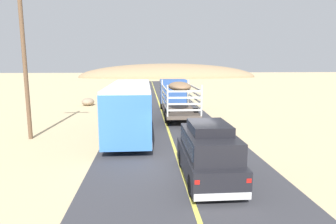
{
  "coord_description": "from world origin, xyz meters",
  "views": [
    {
      "loc": [
        -1.52,
        -11.96,
        4.58
      ],
      "look_at": [
        0.0,
        7.6,
        1.24
      ],
      "focal_mm": 31.33,
      "sensor_mm": 36.0,
      "label": 1
    }
  ],
  "objects_px": {
    "bus": "(130,107)",
    "suv_near": "(208,152)",
    "livestock_truck": "(175,93)",
    "power_pole_near": "(24,60)",
    "boulder_near_shoulder": "(88,102)"
  },
  "relations": [
    {
      "from": "bus",
      "to": "suv_near",
      "type": "bearing_deg",
      "value": -66.67
    },
    {
      "from": "livestock_truck",
      "to": "boulder_near_shoulder",
      "type": "distance_m",
      "value": 10.46
    },
    {
      "from": "livestock_truck",
      "to": "power_pole_near",
      "type": "xyz_separation_m",
      "value": [
        -9.68,
        -8.53,
        2.92
      ]
    },
    {
      "from": "livestock_truck",
      "to": "bus",
      "type": "bearing_deg",
      "value": -115.18
    },
    {
      "from": "bus",
      "to": "boulder_near_shoulder",
      "type": "xyz_separation_m",
      "value": [
        -5.2,
        13.17,
        -1.35
      ]
    },
    {
      "from": "boulder_near_shoulder",
      "to": "suv_near",
      "type": "bearing_deg",
      "value": -67.78
    },
    {
      "from": "power_pole_near",
      "to": "boulder_near_shoulder",
      "type": "height_order",
      "value": "power_pole_near"
    },
    {
      "from": "bus",
      "to": "boulder_near_shoulder",
      "type": "relative_size",
      "value": 6.11
    },
    {
      "from": "bus",
      "to": "power_pole_near",
      "type": "xyz_separation_m",
      "value": [
        -6.01,
        -0.72,
        2.96
      ]
    },
    {
      "from": "suv_near",
      "to": "livestock_truck",
      "type": "xyz_separation_m",
      "value": [
        0.3,
        15.61,
        0.64
      ]
    },
    {
      "from": "livestock_truck",
      "to": "bus",
      "type": "distance_m",
      "value": 8.62
    },
    {
      "from": "boulder_near_shoulder",
      "to": "power_pole_near",
      "type": "bearing_deg",
      "value": -93.36
    },
    {
      "from": "power_pole_near",
      "to": "boulder_near_shoulder",
      "type": "xyz_separation_m",
      "value": [
        0.82,
        13.89,
        -4.31
      ]
    },
    {
      "from": "bus",
      "to": "boulder_near_shoulder",
      "type": "distance_m",
      "value": 14.22
    },
    {
      "from": "livestock_truck",
      "to": "suv_near",
      "type": "bearing_deg",
      "value": -91.11
    }
  ]
}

